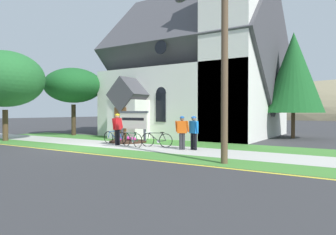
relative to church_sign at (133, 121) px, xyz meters
name	(u,v)px	position (x,y,z in m)	size (l,w,h in m)	color
ground	(131,141)	(-0.18, 0.05, -1.26)	(140.00, 140.00, 0.00)	#333335
sidewalk_slab	(118,145)	(0.52, -1.91, -1.25)	(32.00, 2.63, 0.01)	#B7B5AD
grass_verge	(88,149)	(0.52, -4.12, -1.25)	(32.00, 1.78, 0.01)	#427F33
church_lawn	(148,141)	(0.52, 0.82, -1.25)	(24.00, 2.83, 0.01)	#427F33
curb_paint_stripe	(70,152)	(0.52, -5.16, -1.25)	(28.00, 0.16, 0.01)	yellow
church_building	(198,73)	(0.93, 6.80, 3.55)	(12.20, 11.74, 13.57)	silver
church_sign	(133,121)	(0.00, 0.00, 0.00)	(2.23, 0.14, 1.86)	#474C56
flower_bed	(128,141)	(0.01, -0.51, -1.18)	(2.19, 2.19, 0.34)	#382319
bicycle_white	(132,140)	(1.64, -2.12, -0.88)	(1.67, 0.45, 0.79)	black
bicycle_silver	(115,137)	(-0.12, -1.49, -0.89)	(1.70, 0.08, 0.82)	black
bicycle_red	(157,140)	(2.77, -1.48, -0.88)	(1.64, 0.53, 0.80)	black
cyclist_in_red_jersey	(117,127)	(0.53, -2.00, -0.24)	(0.28, 0.78, 1.72)	black
cyclist_in_orange_jersey	(182,130)	(4.48, -1.82, -0.32)	(0.62, 0.37, 1.62)	#2D2D33
cyclist_in_yellow_jersey	(194,130)	(5.00, -1.60, -0.32)	(0.57, 0.49, 1.61)	black
utility_pole	(222,30)	(7.56, -4.33, 3.45)	(3.12, 0.28, 8.49)	brown
roadside_conifer	(293,73)	(7.69, 7.76, 3.23)	(3.99, 3.99, 7.23)	#4C3823
yard_deciduous_tree	(73,86)	(-7.13, 1.47, 2.57)	(4.41, 4.41, 5.18)	#3D2D1E
verge_sapling	(5,79)	(-7.13, -3.87, 2.60)	(4.76, 4.76, 5.62)	#4C3823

